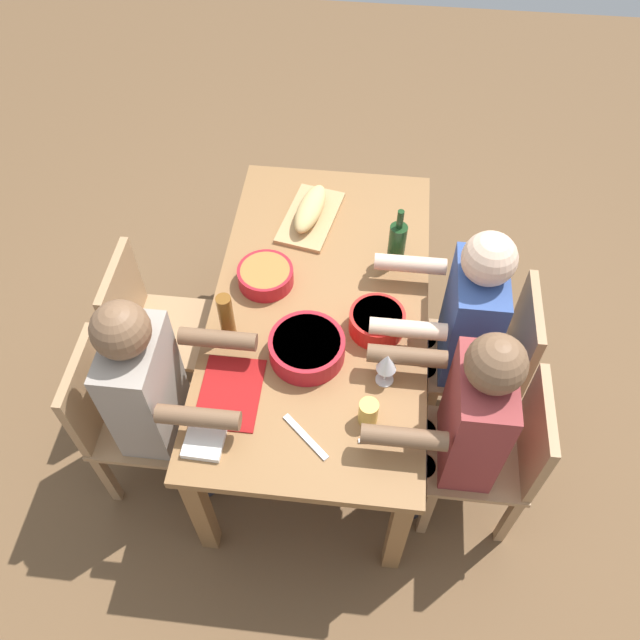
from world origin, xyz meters
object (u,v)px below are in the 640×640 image
serving_bowl_fruit (265,275)px  napkin_stack (204,441)px  wine_bottle (397,242)px  cup_far_right (368,412)px  chair_far_center (493,355)px  cutting_board (310,217)px  serving_bowl_greens (377,321)px  chair_near_center (153,325)px  diner_near_right (156,391)px  chair_near_right (123,414)px  diner_far_center (460,322)px  serving_bowl_pasta (307,347)px  beer_bottle (226,316)px  wine_glass (387,363)px  diner_far_right (462,421)px  chair_far_right (499,451)px  bread_loaf (310,209)px  dining_table (320,317)px

serving_bowl_fruit → napkin_stack: serving_bowl_fruit is taller
wine_bottle → cup_far_right: wine_bottle is taller
cup_far_right → chair_far_center: bearing=134.1°
cutting_board → serving_bowl_greens: bearing=29.5°
chair_near_center → diner_near_right: size_ratio=0.71×
chair_near_right → diner_far_center: bearing=108.9°
serving_bowl_pasta → beer_bottle: bearing=-102.9°
chair_near_center → cup_far_right: chair_near_center is taller
serving_bowl_fruit → napkin_stack: bearing=-7.2°
chair_near_center → wine_glass: 1.18m
serving_bowl_pasta → napkin_stack: (0.42, -0.32, -0.04)m
chair_far_center → serving_bowl_greens: bearing=-79.0°
diner_far_right → napkin_stack: 0.96m
wine_bottle → wine_glass: (0.63, -0.01, 0.01)m
wine_bottle → cutting_board: bearing=-118.0°
wine_bottle → napkin_stack: 1.17m
serving_bowl_pasta → wine_bottle: size_ratio=1.03×
chair_far_center → cutting_board: (-0.50, -0.87, 0.27)m
serving_bowl_greens → wine_glass: (0.24, 0.05, 0.06)m
chair_far_right → bread_loaf: bearing=-138.0°
serving_bowl_greens → chair_far_right: bearing=55.6°
chair_near_right → dining_table: bearing=121.2°
chair_far_center → bread_loaf: bearing=-119.8°
cup_far_right → diner_far_right: bearing=98.8°
wine_bottle → chair_far_right: bearing=32.0°
diner_near_right → serving_bowl_fruit: bearing=148.5°
napkin_stack → diner_far_center: bearing=126.2°
chair_far_center → wine_bottle: bearing=-121.3°
chair_near_right → bread_loaf: bearing=145.2°
wine_bottle → chair_near_right: bearing=-54.9°
chair_far_center → napkin_stack: bearing=-58.6°
dining_table → serving_bowl_greens: serving_bowl_greens is taller
chair_near_center → serving_bowl_greens: size_ratio=3.78×
chair_near_center → beer_bottle: size_ratio=3.86×
serving_bowl_greens → chair_near_right: bearing=-70.2°
chair_far_right → napkin_stack: bearing=-79.1°
cup_far_right → serving_bowl_pasta: bearing=-135.3°
wine_glass → wine_bottle: bearing=178.7°
serving_bowl_greens → wine_bottle: 0.40m
chair_far_right → beer_bottle: 1.21m
dining_table → wine_bottle: (-0.29, 0.30, 0.20)m
chair_near_center → diner_near_right: bearing=21.5°
diner_far_right → cutting_board: bearing=-144.5°
serving_bowl_greens → serving_bowl_fruit: 0.52m
diner_far_center → chair_far_center: bearing=90.0°
diner_near_right → serving_bowl_fruit: diner_near_right is taller
diner_far_right → beer_bottle: (-0.28, -0.94, 0.15)m
chair_far_center → diner_near_right: diner_near_right is taller
napkin_stack → chair_near_center: bearing=-147.8°
serving_bowl_greens → serving_bowl_pasta: (0.16, -0.26, 0.00)m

